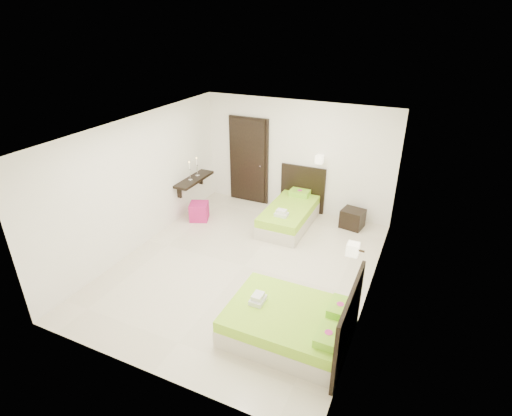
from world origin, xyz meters
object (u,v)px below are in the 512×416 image
at_px(nightstand, 352,219).
at_px(ottoman, 199,211).
at_px(bed_double, 293,323).
at_px(bed_single, 291,213).

distance_m(nightstand, ottoman, 3.45).
height_order(bed_double, nightstand, bed_double).
bearing_deg(ottoman, bed_double, -39.08).
bearing_deg(nightstand, bed_single, -151.65).
height_order(bed_single, bed_double, bed_single).
xyz_separation_m(bed_single, nightstand, (1.29, 0.44, -0.06)).
bearing_deg(bed_single, ottoman, -161.62).
bearing_deg(ottoman, nightstand, 18.59).
relative_size(bed_single, bed_double, 1.02).
bearing_deg(nightstand, bed_double, -81.12).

